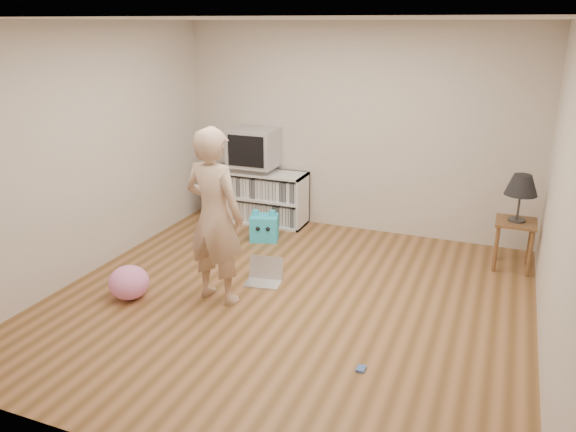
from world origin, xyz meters
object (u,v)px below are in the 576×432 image
Objects in this scene: media_unit at (256,196)px; plush_pink at (129,282)px; dvd_deck at (255,168)px; crt_tv at (254,147)px; plush_blue at (264,227)px; side_table at (515,233)px; laptop at (265,275)px; person at (215,217)px; table_lamp at (522,186)px.

media_unit is 3.57× the size of plush_pink.
crt_tv is at bearing -90.00° from dvd_deck.
plush_blue is at bearing 72.97° from plush_pink.
side_table is at bearing -6.39° from crt_tv.
laptop is (0.89, -1.70, -0.67)m from dvd_deck.
person reaches higher than plush_pink.
dvd_deck reaches higher than laptop.
plush_blue is (-0.22, 1.61, -0.69)m from person.
side_table is 0.53m from table_lamp.
media_unit is at bearing 173.29° from table_lamp.
laptop is 1.02× the size of plush_blue.
laptop is 1.03× the size of plush_pink.
media_unit reaches higher than laptop.
laptop is at bearing -150.89° from table_lamp.
plush_blue is (-2.87, -0.24, -0.25)m from side_table.
media_unit is 2.55× the size of side_table.
dvd_deck is at bearing 108.57° from laptop.
table_lamp is (0.00, 0.00, 0.53)m from side_table.
crt_tv is 1.49× the size of laptop.
plush_pink is at bearing -94.18° from media_unit.
person reaches higher than side_table.
media_unit is 2.72× the size of table_lamp.
crt_tv is 2.68m from plush_pink.
table_lamp is (3.28, -0.37, 0.21)m from dvd_deck.
crt_tv is 1.09× the size of side_table.
plush_pink is at bearing -94.21° from crt_tv.
side_table is at bearing 31.99° from plush_pink.
media_unit is at bearing 90.00° from crt_tv.
plush_pink is at bearing -94.20° from dvd_deck.
laptop is at bearing -62.28° from dvd_deck.
plush_pink is (-1.08, -0.83, 0.10)m from laptop.
dvd_deck is 3.30m from table_lamp.
plush_pink is (-0.81, -0.31, -0.69)m from person.
media_unit is 2.33× the size of crt_tv.
side_table is 4.09m from plush_pink.
dvd_deck is 0.26× the size of person.
plush_pink is at bearing -124.01° from plush_blue.
dvd_deck is at bearing -64.61° from person.
table_lamp reaches higher than plush_blue.
person is (0.63, -2.22, -0.17)m from crt_tv.
person is (-2.65, -1.85, -0.09)m from table_lamp.
crt_tv reaches higher than table_lamp.
dvd_deck is at bearing -90.00° from media_unit.
person is (-2.65, -1.85, 0.44)m from side_table.
side_table is (3.28, -0.37, -0.60)m from crt_tv.
laptop is 1.19m from plush_blue.
media_unit is at bearing 85.82° from plush_pink.
side_table is 2.75m from laptop.
table_lamp is 2.86m from laptop.
plush_blue reaches higher than laptop.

